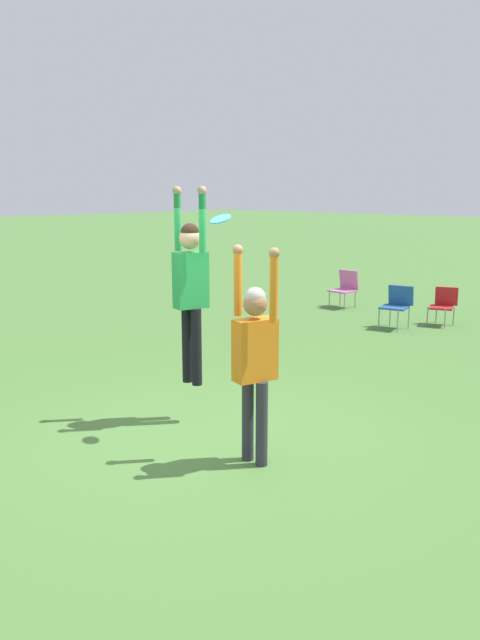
# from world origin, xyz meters

# --- Properties ---
(ground_plane) EXTENTS (120.00, 120.00, 0.00)m
(ground_plane) POSITION_xyz_m (0.00, 0.00, 0.00)
(ground_plane) COLOR #4C7A38
(person_jumping) EXTENTS (0.53, 0.42, 2.29)m
(person_jumping) POSITION_xyz_m (-0.57, 0.28, 1.69)
(person_jumping) COLOR black
(person_jumping) RESTS_ON ground_plane
(person_defending) EXTENTS (0.57, 0.46, 2.18)m
(person_defending) POSITION_xyz_m (0.79, -0.09, 1.16)
(person_defending) COLOR #2D2D38
(person_defending) RESTS_ON ground_plane
(frisbee) EXTENTS (0.23, 0.22, 0.10)m
(frisbee) POSITION_xyz_m (-0.00, 0.21, 2.40)
(frisbee) COLOR #2D9EDB
(camping_chair_2) EXTENTS (0.58, 0.63, 0.77)m
(camping_chair_2) POSITION_xyz_m (-0.98, 7.43, 0.45)
(camping_chair_2) COLOR gray
(camping_chair_2) RESTS_ON ground_plane
(camping_chair_4) EXTENTS (0.52, 0.56, 0.87)m
(camping_chair_4) POSITION_xyz_m (-3.56, 7.66, 0.50)
(camping_chair_4) COLOR gray
(camping_chair_4) RESTS_ON ground_plane
(camping_chair_5) EXTENTS (0.61, 0.65, 0.85)m
(camping_chair_5) POSITION_xyz_m (-1.50, 6.49, 0.51)
(camping_chair_5) COLOR gray
(camping_chair_5) RESTS_ON ground_plane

